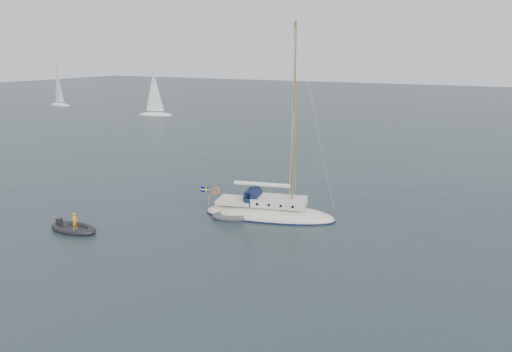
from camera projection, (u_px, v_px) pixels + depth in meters
The scene contains 6 objects.
ground at pixel (249, 228), 31.94m from camera, with size 300.00×300.00×0.00m, color black.
sailboat at pixel (269, 203), 33.86m from camera, with size 9.44×2.83×13.44m.
dinghy at pixel (233, 216), 33.72m from camera, with size 2.82×1.27×0.40m.
rib at pixel (73, 228), 31.43m from camera, with size 3.42×1.56×1.25m.
distant_yacht_a at pixel (154, 95), 86.93m from camera, with size 6.30×3.36×8.34m.
distant_yacht_c at pixel (58, 88), 102.84m from camera, with size 6.28×3.35×8.32m.
Camera 1 is at (14.21, -26.59, 11.06)m, focal length 35.00 mm.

